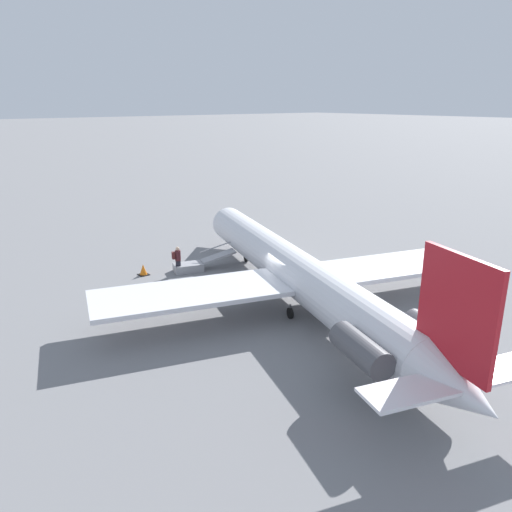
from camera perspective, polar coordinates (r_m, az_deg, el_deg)
ground_plane at (r=27.41m, az=3.96°, el=-5.00°), size 600.00×600.00×0.00m
airplane_main at (r=26.05m, az=4.82°, el=-1.98°), size 27.15×21.10×6.06m
boarding_stairs at (r=32.07m, az=-7.05°, el=-1.03°), size 2.15×4.13×1.57m
passenger at (r=31.45m, az=-8.98°, el=-0.25°), size 0.42×0.57×1.74m
traffic_cone_near_stairs at (r=31.81m, az=-12.76°, el=-1.56°), size 0.63×0.63×0.69m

